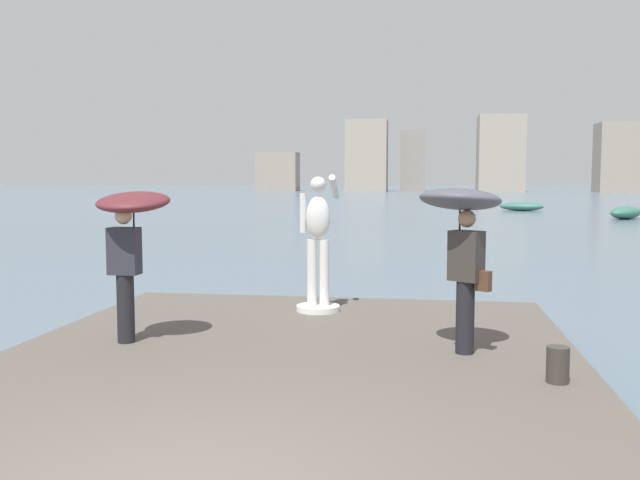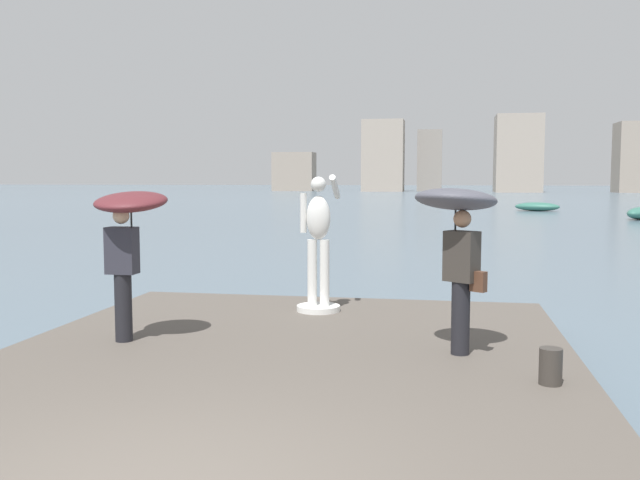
{
  "view_description": "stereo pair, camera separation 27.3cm",
  "coord_description": "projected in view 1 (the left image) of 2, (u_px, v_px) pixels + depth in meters",
  "views": [
    {
      "loc": [
        1.61,
        -4.11,
        2.5
      ],
      "look_at": [
        0.0,
        6.4,
        1.55
      ],
      "focal_mm": 38.87,
      "sensor_mm": 36.0,
      "label": 1
    },
    {
      "loc": [
        1.88,
        -4.06,
        2.5
      ],
      "look_at": [
        0.0,
        6.4,
        1.55
      ],
      "focal_mm": 38.87,
      "sensor_mm": 36.0,
      "label": 2
    }
  ],
  "objects": [
    {
      "name": "ground_plane",
      "position": [
        400.0,
        218.0,
        43.89
      ],
      "size": [
        400.0,
        400.0,
        0.0
      ],
      "primitive_type": "plane",
      "color": "slate"
    },
    {
      "name": "boat_rightward",
      "position": [
        626.0,
        213.0,
        42.43
      ],
      "size": [
        3.09,
        3.51,
        0.77
      ],
      "color": "#336B5B",
      "rests_on": "ground"
    },
    {
      "name": "distant_skyline",
      "position": [
        462.0,
        158.0,
        126.14
      ],
      "size": [
        70.17,
        12.03,
        13.58
      ],
      "color": "gray",
      "rests_on": "ground"
    },
    {
      "name": "boat_mid",
      "position": [
        521.0,
        206.0,
        52.98
      ],
      "size": [
        3.6,
        2.42,
        0.66
      ],
      "color": "#336B5B",
      "rests_on": "ground"
    },
    {
      "name": "onlooker_left",
      "position": [
        130.0,
        227.0,
        8.77
      ],
      "size": [
        0.93,
        0.95,
        1.98
      ],
      "color": "black",
      "rests_on": "pier"
    },
    {
      "name": "pier",
      "position": [
        260.0,
        410.0,
        6.9
      ],
      "size": [
        6.95,
        10.89,
        0.4
      ],
      "primitive_type": "cube",
      "color": "#564F47",
      "rests_on": "ground"
    },
    {
      "name": "statue_white_figure",
      "position": [
        318.0,
        249.0,
        10.91
      ],
      "size": [
        0.69,
        0.91,
        2.16
      ],
      "color": "white",
      "rests_on": "pier"
    },
    {
      "name": "onlooker_right",
      "position": [
        462.0,
        224.0,
        8.27
      ],
      "size": [
        1.36,
        1.36,
        2.02
      ],
      "color": "black",
      "rests_on": "pier"
    },
    {
      "name": "mooring_bollard",
      "position": [
        558.0,
        365.0,
        7.12
      ],
      "size": [
        0.23,
        0.23,
        0.38
      ],
      "primitive_type": "cylinder",
      "color": "#38332D",
      "rests_on": "pier"
    }
  ]
}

